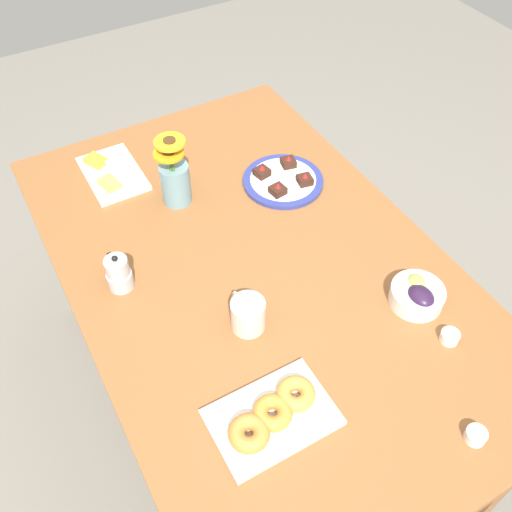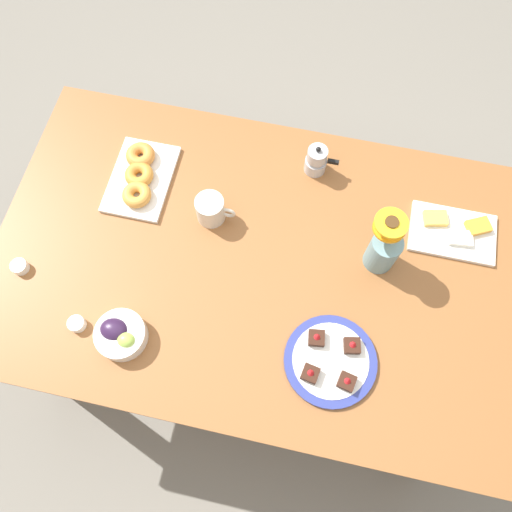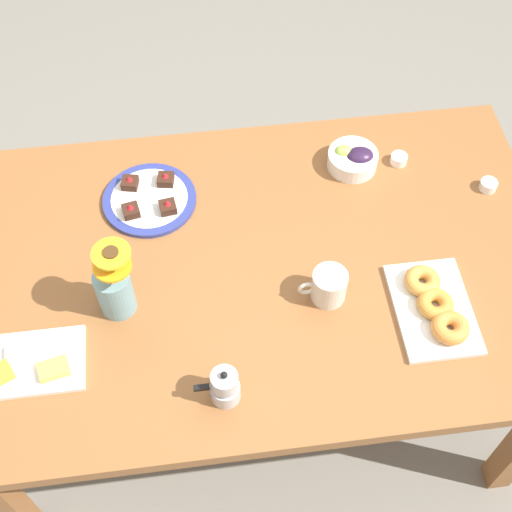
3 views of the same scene
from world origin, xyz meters
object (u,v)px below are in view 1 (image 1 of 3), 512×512
Objects in this scene: jam_cup_honey at (476,435)px; flower_vase at (175,180)px; grape_bowl at (417,295)px; cheese_platter at (111,173)px; croissant_platter at (272,415)px; dessert_plate at (283,180)px; moka_pot at (119,274)px; coffee_mug at (248,314)px; dining_table at (256,284)px; jam_cup_berry at (450,337)px.

flower_vase reaches higher than jam_cup_honey.
cheese_platter is (0.89, 0.53, -0.02)m from grape_bowl.
jam_cup_honey is at bearing -162.58° from cheese_platter.
croissant_platter is 1.08× the size of dessert_plate.
moka_pot is at bearing 33.50° from jam_cup_honey.
dessert_plate is 1.05× the size of flower_vase.
flower_vase reaches higher than coffee_mug.
grape_bowl reaches higher than croissant_platter.
croissant_platter is at bearing 155.11° from dining_table.
moka_pot is (0.57, 0.66, 0.03)m from jam_cup_berry.
coffee_mug is at bearing -17.03° from croissant_platter.
dessert_plate is (0.27, -0.25, 0.10)m from dining_table.
flower_vase is at bearing -3.93° from coffee_mug.
dining_table is 0.46m from grape_bowl.
jam_cup_honey is (-0.68, -0.17, 0.10)m from dining_table.
cheese_platter is 1.16m from jam_cup_berry.
flower_vase is 2.07× the size of moka_pot.
cheese_platter is 1.32m from jam_cup_honey.
dining_table is at bearing -108.33° from moka_pot.
grape_bowl is 2.98× the size of jam_cup_honey.
dining_table is 33.33× the size of jam_cup_honey.
grape_bowl is 0.39m from jam_cup_honey.
moka_pot reaches higher than jam_cup_honey.
flower_vase reaches higher than dining_table.
jam_cup_honey is 1.00× the size of jam_cup_berry.
dessert_plate is (0.59, 0.06, -0.02)m from grape_bowl.
cheese_platter is at bearing 26.92° from jam_cup_berry.
croissant_platter is (-0.42, 0.20, 0.11)m from dining_table.
cheese_platter is at bearing 21.01° from dining_table.
dessert_plate is at bearing -32.91° from croissant_platter.
dining_table is at bearing -24.89° from croissant_platter.
jam_cup_berry is at bearing -153.08° from cheese_platter.
grape_bowl is (-0.32, -0.31, 0.12)m from dining_table.
coffee_mug reaches higher than cheese_platter.
grape_bowl is 0.51× the size of croissant_platter.
dining_table is 12.95× the size of coffee_mug.
jam_cup_honey is (-0.52, -0.29, -0.03)m from coffee_mug.
jam_cup_berry reaches higher than dining_table.
coffee_mug is 0.45m from grape_bowl.
moka_pot is (-0.24, 0.27, -0.04)m from flower_vase.
cheese_platter is (0.57, 0.22, 0.10)m from dining_table.
coffee_mug reaches higher than jam_cup_honey.
grape_bowl is at bearing -150.08° from flower_vase.
dining_table is at bearing -158.99° from cheese_platter.
coffee_mug is 0.50× the size of flower_vase.
jam_cup_berry is 0.19× the size of flower_vase.
dining_table is at bearing -167.06° from flower_vase.
croissant_platter is at bearing -178.61° from cheese_platter.
grape_bowl is 0.55× the size of dessert_plate.
flower_vase is at bearing 74.91° from dessert_plate.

